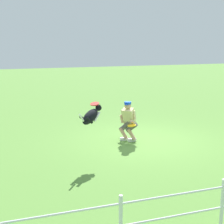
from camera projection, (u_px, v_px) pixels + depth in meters
The scene contains 5 objects.
ground_plane at pixel (145, 141), 10.80m from camera, with size 60.00×60.00×0.00m, color #5A8B3A.
person at pixel (128, 120), 10.67m from camera, with size 0.58×0.71×1.29m.
dog at pixel (91, 116), 8.79m from camera, with size 0.83×0.79×0.51m.
frisbee_flying at pixel (95, 104), 9.01m from camera, with size 0.24×0.24×0.02m, color red.
frisbee_held at pixel (132, 125), 10.33m from camera, with size 0.26×0.26×0.02m, color yellow.
Camera 1 is at (4.34, 9.47, 3.19)m, focal length 53.70 mm.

